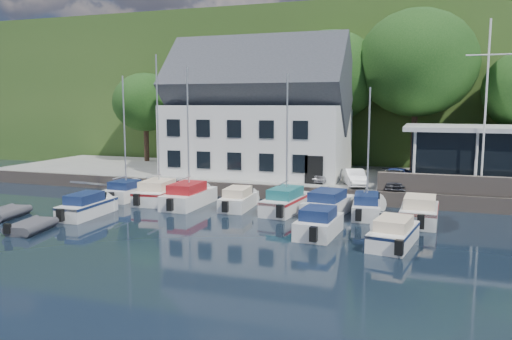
% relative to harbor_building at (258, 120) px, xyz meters
% --- Properties ---
extents(ground, '(180.00, 180.00, 0.00)m').
position_rel_harbor_building_xyz_m(ground, '(7.00, -16.50, -5.35)').
color(ground, black).
rests_on(ground, ground).
extents(quay, '(60.00, 13.00, 1.00)m').
position_rel_harbor_building_xyz_m(quay, '(7.00, 1.00, -4.85)').
color(quay, gray).
rests_on(quay, ground).
extents(quay_face, '(60.00, 0.30, 1.00)m').
position_rel_harbor_building_xyz_m(quay_face, '(7.00, -5.50, -4.85)').
color(quay_face, '#6E6058').
rests_on(quay_face, ground).
extents(hillside, '(160.00, 75.00, 16.00)m').
position_rel_harbor_building_xyz_m(hillside, '(7.00, 45.50, 2.65)').
color(hillside, '#2E4E1D').
rests_on(hillside, ground).
extents(field_patch, '(50.00, 30.00, 0.30)m').
position_rel_harbor_building_xyz_m(field_patch, '(15.00, 53.50, 10.80)').
color(field_patch, '#5C6D36').
rests_on(field_patch, hillside).
extents(harbor_building, '(14.40, 8.20, 8.70)m').
position_rel_harbor_building_xyz_m(harbor_building, '(0.00, 0.00, 0.00)').
color(harbor_building, silver).
rests_on(harbor_building, quay).
extents(club_pavilion, '(13.20, 7.20, 4.10)m').
position_rel_harbor_building_xyz_m(club_pavilion, '(18.00, -0.50, -2.30)').
color(club_pavilion, black).
rests_on(club_pavilion, quay).
extents(gangway, '(1.20, 6.00, 1.40)m').
position_rel_harbor_building_xyz_m(gangway, '(-9.50, -7.50, -5.35)').
color(gangway, silver).
rests_on(gangway, ground).
extents(car_silver, '(2.29, 3.62, 1.15)m').
position_rel_harbor_building_xyz_m(car_silver, '(6.14, -2.57, -3.78)').
color(car_silver, silver).
rests_on(car_silver, quay).
extents(car_white, '(2.29, 3.70, 1.15)m').
position_rel_harbor_building_xyz_m(car_white, '(8.31, -3.79, -3.77)').
color(car_white, silver).
rests_on(car_white, quay).
extents(car_dgrey, '(2.15, 4.04, 1.12)m').
position_rel_harbor_building_xyz_m(car_dgrey, '(10.94, -3.69, -3.79)').
color(car_dgrey, '#2D2D32').
rests_on(car_dgrey, quay).
extents(car_blue, '(1.74, 3.87, 1.29)m').
position_rel_harbor_building_xyz_m(car_blue, '(11.05, -3.08, -3.70)').
color(car_blue, '#324799').
rests_on(car_blue, quay).
extents(flagpole, '(2.58, 0.20, 10.73)m').
position_rel_harbor_building_xyz_m(flagpole, '(16.28, -4.41, 1.02)').
color(flagpole, silver).
rests_on(flagpole, quay).
extents(tree_0, '(6.30, 6.30, 8.61)m').
position_rel_harbor_building_xyz_m(tree_0, '(-13.19, 4.73, -0.05)').
color(tree_0, black).
rests_on(tree_0, quay).
extents(tree_1, '(6.78, 6.78, 9.26)m').
position_rel_harbor_building_xyz_m(tree_1, '(-6.13, 5.32, 0.28)').
color(tree_1, black).
rests_on(tree_1, quay).
extents(tree_2, '(8.76, 8.76, 11.97)m').
position_rel_harbor_building_xyz_m(tree_2, '(4.79, 5.68, 1.64)').
color(tree_2, black).
rests_on(tree_2, quay).
extents(tree_3, '(9.74, 9.74, 13.31)m').
position_rel_harbor_building_xyz_m(tree_3, '(11.94, 5.33, 2.30)').
color(tree_3, black).
rests_on(tree_3, quay).
extents(boat_r1_0, '(2.12, 4.94, 8.24)m').
position_rel_harbor_building_xyz_m(boat_r1_0, '(-6.73, -8.76, -1.23)').
color(boat_r1_0, silver).
rests_on(boat_r1_0, ground).
extents(boat_r1_1, '(2.83, 6.70, 9.21)m').
position_rel_harbor_building_xyz_m(boat_r1_1, '(-4.16, -8.71, -0.75)').
color(boat_r1_1, silver).
rests_on(boat_r1_1, ground).
extents(boat_r1_2, '(2.21, 6.95, 9.47)m').
position_rel_harbor_building_xyz_m(boat_r1_2, '(-1.63, -9.31, -0.62)').
color(boat_r1_2, silver).
rests_on(boat_r1_2, ground).
extents(boat_r1_3, '(1.96, 5.53, 1.38)m').
position_rel_harbor_building_xyz_m(boat_r1_3, '(1.73, -9.02, -4.66)').
color(boat_r1_3, silver).
rests_on(boat_r1_3, ground).
extents(boat_r1_4, '(2.70, 6.96, 9.43)m').
position_rel_harbor_building_xyz_m(boat_r1_4, '(4.87, -8.99, -0.64)').
color(boat_r1_4, silver).
rests_on(boat_r1_4, ground).
extents(boat_r1_5, '(3.09, 6.62, 1.48)m').
position_rel_harbor_building_xyz_m(boat_r1_5, '(7.43, -8.78, -4.61)').
color(boat_r1_5, silver).
rests_on(boat_r1_5, ground).
extents(boat_r1_6, '(2.24, 6.04, 8.41)m').
position_rel_harbor_building_xyz_m(boat_r1_6, '(9.70, -8.57, -1.14)').
color(boat_r1_6, silver).
rests_on(boat_r1_6, ground).
extents(boat_r1_7, '(2.33, 5.81, 1.56)m').
position_rel_harbor_building_xyz_m(boat_r1_7, '(12.70, -9.49, -4.57)').
color(boat_r1_7, silver).
rests_on(boat_r1_7, ground).
extents(boat_r2_0, '(1.88, 5.97, 1.42)m').
position_rel_harbor_building_xyz_m(boat_r2_0, '(-6.01, -13.98, -4.64)').
color(boat_r2_0, silver).
rests_on(boat_r2_0, ground).
extents(boat_r2_3, '(2.28, 5.15, 1.47)m').
position_rel_harbor_building_xyz_m(boat_r2_3, '(7.90, -13.88, -4.61)').
color(boat_r2_3, silver).
rests_on(boat_r2_3, ground).
extents(boat_r2_4, '(2.74, 5.97, 1.37)m').
position_rel_harbor_building_xyz_m(boat_r2_4, '(11.61, -14.47, -4.66)').
color(boat_r2_4, silver).
rests_on(boat_r2_4, ground).
extents(dinghy_0, '(2.25, 3.25, 0.70)m').
position_rel_harbor_building_xyz_m(dinghy_0, '(-10.34, -15.80, -5.00)').
color(dinghy_0, '#3A393F').
rests_on(dinghy_0, ground).
extents(dinghy_1, '(2.21, 3.17, 0.68)m').
position_rel_harbor_building_xyz_m(dinghy_1, '(-6.56, -17.89, -5.01)').
color(dinghy_1, '#3A393F').
rests_on(dinghy_1, ground).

